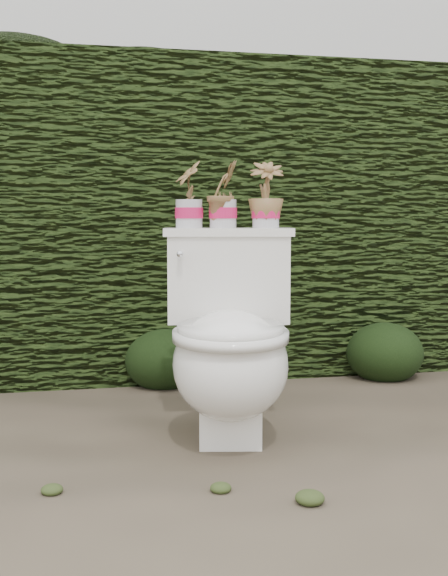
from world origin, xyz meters
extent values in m
plane|color=brown|center=(0.00, 0.00, 0.00)|extent=(60.00, 60.00, 0.00)
cube|color=#2C3F15|center=(0.00, 1.60, 0.80)|extent=(8.00, 1.00, 1.60)
cube|color=silver|center=(0.60, 6.00, 2.00)|extent=(8.00, 3.50, 4.00)
cube|color=white|center=(0.12, 0.21, 0.10)|extent=(0.27, 0.34, 0.20)
ellipsoid|color=white|center=(0.10, 0.11, 0.30)|extent=(0.50, 0.58, 0.39)
cube|color=white|center=(0.16, 0.43, 0.57)|extent=(0.49, 0.26, 0.34)
cube|color=white|center=(0.16, 0.43, 0.76)|extent=(0.53, 0.28, 0.03)
cylinder|color=silver|center=(-0.04, 0.37, 0.68)|extent=(0.03, 0.06, 0.02)
sphere|color=silver|center=(-0.04, 0.34, 0.68)|extent=(0.03, 0.03, 0.03)
imported|color=#3D8228|center=(0.01, 0.46, 0.90)|extent=(0.11, 0.14, 0.25)
imported|color=#3D8228|center=(0.14, 0.43, 0.90)|extent=(0.17, 0.17, 0.25)
imported|color=#3D8228|center=(0.30, 0.40, 0.90)|extent=(0.15, 0.15, 0.24)
ellipsoid|color=black|center=(-0.01, 1.11, 0.15)|extent=(0.39, 0.39, 0.31)
ellipsoid|color=black|center=(1.11, 1.04, 0.16)|extent=(0.39, 0.39, 0.31)
camera|label=1|loc=(-0.45, -2.33, 0.82)|focal=45.00mm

